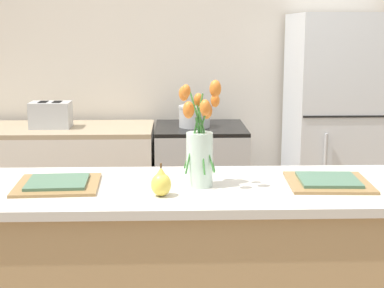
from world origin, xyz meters
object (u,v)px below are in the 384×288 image
(plate_setting_left, at_px, (58,184))
(plate_setting_right, at_px, (328,182))
(toaster, at_px, (51,115))
(refrigerator, at_px, (340,138))
(flower_vase, at_px, (200,145))
(cooking_pot, at_px, (195,116))
(pear_figurine, at_px, (161,183))
(stove_range, at_px, (200,192))

(plate_setting_left, height_order, plate_setting_right, same)
(toaster, bearing_deg, plate_setting_right, -47.67)
(refrigerator, relative_size, flower_vase, 3.87)
(plate_setting_left, relative_size, cooking_pot, 1.61)
(pear_figurine, relative_size, plate_setting_right, 0.37)
(plate_setting_left, bearing_deg, stove_range, 67.99)
(refrigerator, distance_m, pear_figurine, 2.11)
(pear_figurine, distance_m, plate_setting_left, 0.44)
(pear_figurine, height_order, plate_setting_right, pear_figurine)
(stove_range, xyz_separation_m, flower_vase, (-0.08, -1.61, 0.65))
(plate_setting_right, bearing_deg, cooking_pot, 107.15)
(flower_vase, xyz_separation_m, toaster, (-0.91, 1.59, -0.11))
(stove_range, distance_m, plate_setting_right, 1.73)
(stove_range, distance_m, toaster, 1.13)
(refrigerator, distance_m, flower_vase, 1.93)
(flower_vase, distance_m, plate_setting_left, 0.59)
(plate_setting_left, xyz_separation_m, cooking_pot, (0.60, 1.57, 0.03))
(plate_setting_right, distance_m, cooking_pot, 1.64)
(stove_range, distance_m, refrigerator, 1.02)
(stove_range, height_order, refrigerator, refrigerator)
(stove_range, bearing_deg, refrigerator, 0.04)
(stove_range, xyz_separation_m, refrigerator, (0.95, 0.00, 0.37))
(flower_vase, relative_size, toaster, 1.53)
(plate_setting_left, xyz_separation_m, plate_setting_right, (1.09, 0.00, 0.00))
(flower_vase, relative_size, plate_setting_left, 1.26)
(flower_vase, distance_m, toaster, 1.83)
(stove_range, relative_size, plate_setting_left, 2.69)
(cooking_pot, bearing_deg, pear_figurine, -96.22)
(flower_vase, xyz_separation_m, plate_setting_left, (-0.57, 0.01, -0.16))
(stove_range, xyz_separation_m, toaster, (-0.99, -0.02, 0.54))
(pear_figurine, bearing_deg, plate_setting_right, 12.65)
(plate_setting_left, relative_size, toaster, 1.22)
(stove_range, bearing_deg, plate_setting_left, -112.01)
(plate_setting_left, xyz_separation_m, toaster, (-0.34, 1.57, 0.05))
(plate_setting_right, distance_m, toaster, 2.13)
(flower_vase, bearing_deg, cooking_pot, 88.67)
(stove_range, bearing_deg, pear_figurine, -97.46)
(stove_range, distance_m, plate_setting_left, 1.79)
(refrigerator, height_order, toaster, refrigerator)
(refrigerator, bearing_deg, plate_setting_right, -107.61)
(flower_vase, distance_m, plate_setting_right, 0.55)
(stove_range, xyz_separation_m, cooking_pot, (-0.04, -0.02, 0.53))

